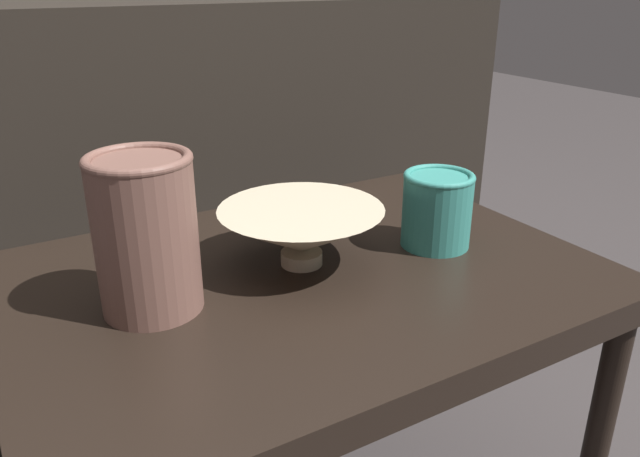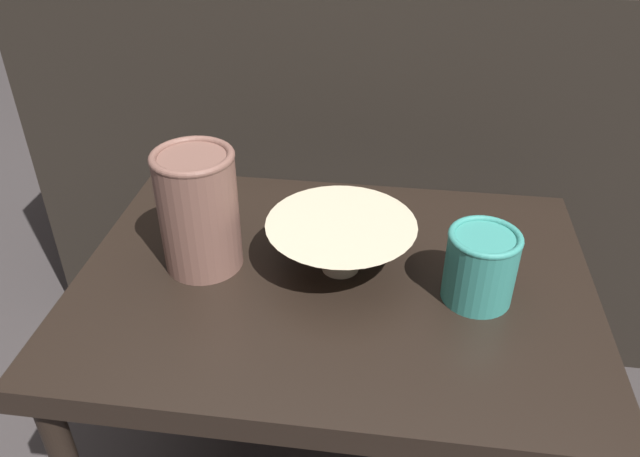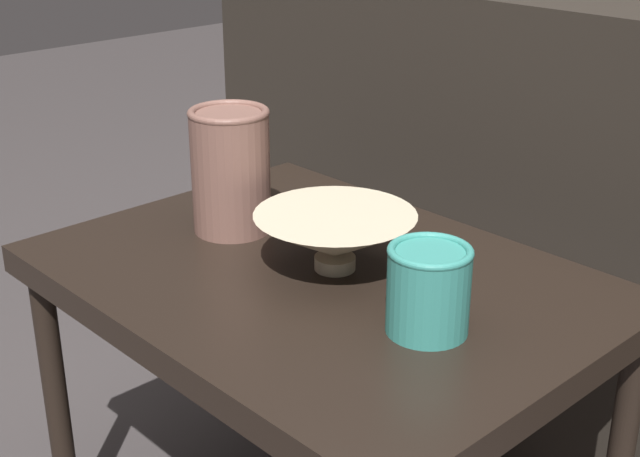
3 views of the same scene
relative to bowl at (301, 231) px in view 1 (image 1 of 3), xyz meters
name	(u,v)px [view 1 (image 1 of 3)]	position (x,y,z in m)	size (l,w,h in m)	color
table	(304,305)	(-0.01, -0.02, -0.10)	(0.75, 0.55, 0.50)	black
couch_backdrop	(163,197)	(-0.01, 0.62, -0.14)	(1.41, 0.50, 0.82)	black
bowl	(301,231)	(0.00, 0.00, 0.00)	(0.22, 0.22, 0.08)	#C1B293
vase_textured_left	(146,232)	(-0.21, -0.01, 0.05)	(0.12, 0.12, 0.19)	brown
vase_colorful_right	(437,208)	(0.20, -0.04, 0.01)	(0.10, 0.10, 0.11)	teal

